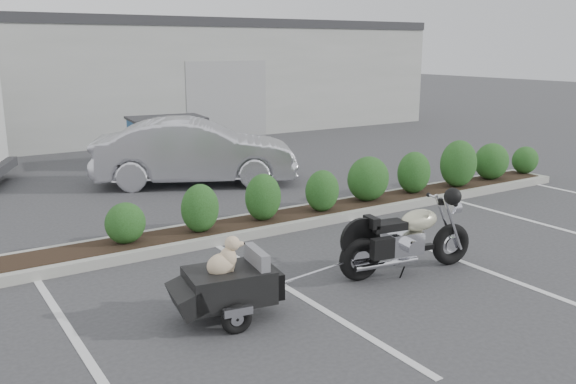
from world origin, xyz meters
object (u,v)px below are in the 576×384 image
sedan (195,152)px  dumpster (167,141)px  motorcycle (408,239)px  pet_trailer (228,284)px

sedan → dumpster: bearing=18.4°
motorcycle → dumpster: size_ratio=1.03×
sedan → dumpster: (0.33, 2.54, -0.10)m
sedan → pet_trailer: bearing=-175.7°
pet_trailer → dumpster: (3.00, 9.29, 0.22)m
pet_trailer → sedan: sedan is taller
motorcycle → pet_trailer: size_ratio=1.24×
pet_trailer → sedan: bearing=77.2°
motorcycle → sedan: sedan is taller
motorcycle → dumpster: bearing=97.4°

